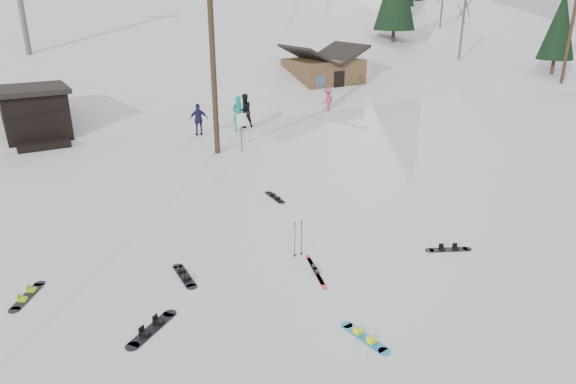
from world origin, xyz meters
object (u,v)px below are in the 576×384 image
hero_snowboard (365,337)px  hero_skis (316,271)px  utility_pole (212,52)px  cabin (323,76)px

hero_snowboard → hero_skis: 3.06m
hero_skis → utility_pole: bearing=97.3°
cabin → utility_pole: bearing=-142.4°
cabin → hero_snowboard: size_ratio=3.83×
hero_snowboard → hero_skis: size_ratio=0.79×
cabin → hero_skis: size_ratio=3.01×
utility_pole → cabin: utility_pole is taller
cabin → hero_skis: bearing=-125.0°
hero_skis → hero_snowboard: bearing=-85.0°
utility_pole → cabin: 16.71m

